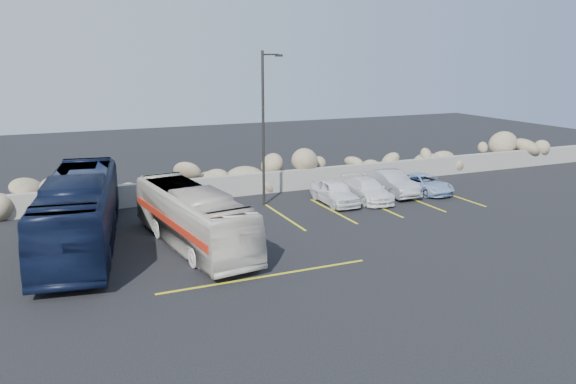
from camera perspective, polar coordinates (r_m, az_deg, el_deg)
name	(u,v)px	position (r m, az deg, el deg)	size (l,w,h in m)	color
ground	(294,274)	(20.66, 0.63, -8.33)	(90.00, 90.00, 0.00)	black
seawall	(205,188)	(31.33, -8.39, 0.36)	(60.00, 0.40, 1.20)	gray
riprap_pile	(199,172)	(32.31, -9.00, 2.02)	(54.00, 2.80, 2.60)	#90815E
parking_lines	(334,220)	(27.33, 4.74, -2.81)	(18.16, 9.36, 0.01)	yellow
lamppost	(264,124)	(29.12, -2.44, 6.88)	(1.14, 0.18, 8.00)	#2D2B28
vintage_bus	(193,217)	(23.54, -9.66, -2.54)	(2.09, 8.94, 2.49)	silver
tour_coach	(80,212)	(24.51, -20.40, -1.89)	(2.56, 10.95, 3.05)	black
car_a	(335,192)	(30.12, 4.76, 0.01)	(1.52, 3.78, 1.29)	white
car_b	(391,183)	(32.56, 10.42, 0.93)	(1.44, 4.13, 1.36)	#A7A7AB
car_c	(368,190)	(31.02, 8.08, 0.22)	(1.65, 4.06, 1.18)	white
car_d	(424,184)	(33.42, 13.66, 0.84)	(1.77, 3.84, 1.07)	#9BB5DC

